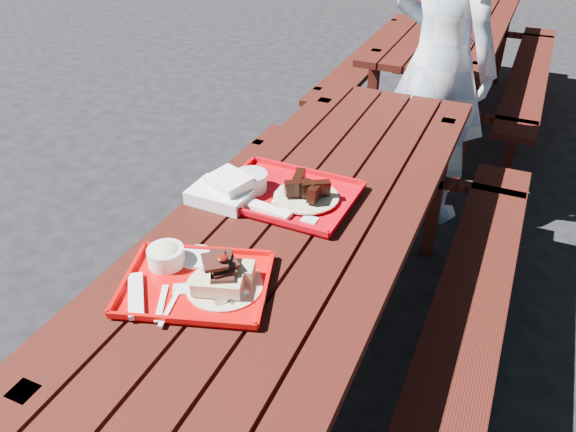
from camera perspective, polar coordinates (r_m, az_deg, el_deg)
The scene contains 7 objects.
ground at distance 2.40m, azimuth 1.51°, elevation -14.71°, with size 60.00×60.00×0.00m, color black.
picnic_table_near at distance 2.02m, azimuth 1.74°, elevation -4.02°, with size 1.41×2.40×0.75m.
picnic_table_far at distance 4.50m, azimuth 16.19°, elevation 16.37°, with size 1.41×2.40×0.75m.
near_tray at distance 1.60m, azimuth -9.22°, elevation -5.86°, with size 0.48×0.42×0.13m.
far_tray at distance 1.96m, azimuth -0.35°, elevation 2.39°, with size 0.47×0.37×0.08m.
white_cloth at distance 1.96m, azimuth -6.58°, elevation 2.53°, with size 0.21×0.19×0.09m.
person at distance 3.07m, azimuth 15.16°, elevation 14.75°, with size 0.63×0.41×1.72m, color #9AB1D2.
Camera 1 is at (0.60, -1.49, 1.79)m, focal length 35.00 mm.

